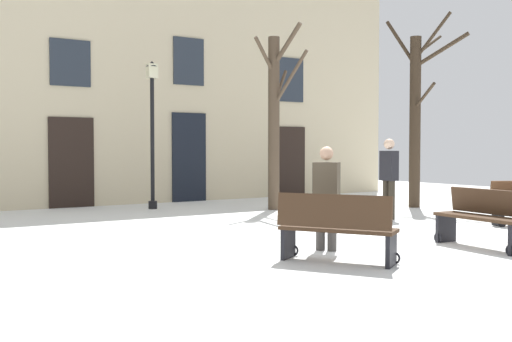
{
  "coord_description": "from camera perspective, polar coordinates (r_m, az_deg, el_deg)",
  "views": [
    {
      "loc": [
        -6.13,
        -7.93,
        1.55
      ],
      "look_at": [
        0.0,
        1.61,
        1.12
      ],
      "focal_mm": 42.98,
      "sensor_mm": 36.0,
      "label": 1
    }
  ],
  "objects": [
    {
      "name": "tree_near_facade",
      "position": [
        16.51,
        14.7,
        5.34
      ],
      "size": [
        1.76,
        2.31,
        5.01
      ],
      "color": "#382B1E",
      "rests_on": "ground"
    },
    {
      "name": "building_facade",
      "position": [
        17.44,
        -12.03,
        9.48
      ],
      "size": [
        18.65,
        0.6,
        7.49
      ],
      "color": "beige",
      "rests_on": "ground"
    },
    {
      "name": "tree_center",
      "position": [
        15.4,
        1.76,
        5.31
      ],
      "size": [
        1.33,
        1.74,
        4.57
      ],
      "color": "#4C3D2D",
      "rests_on": "ground"
    },
    {
      "name": "bench_back_to_back_right",
      "position": [
        10.15,
        20.35,
        -4.09
      ],
      "size": [
        0.59,
        1.59,
        0.91
      ],
      "rotation": [
        0.0,
        0.0,
        4.64
      ],
      "color": "#3D2819",
      "rests_on": "ground"
    },
    {
      "name": "bench_by_litter_bin",
      "position": [
        8.35,
        7.5,
        -5.31
      ],
      "size": [
        1.26,
        1.6,
        0.94
      ],
      "rotation": [
        0.0,
        0.0,
        2.14
      ],
      "color": "#3D2819",
      "rests_on": "ground"
    },
    {
      "name": "person_by_shop_door",
      "position": [
        9.29,
        6.57,
        -2.11
      ],
      "size": [
        0.4,
        0.44,
        1.57
      ],
      "rotation": [
        0.0,
        0.0,
        5.34
      ],
      "color": "#403D3A",
      "rests_on": "ground"
    },
    {
      "name": "person_near_bench",
      "position": [
        13.59,
        12.27,
        -0.31
      ],
      "size": [
        0.23,
        0.39,
        1.75
      ],
      "rotation": [
        0.0,
        0.0,
        1.53
      ],
      "color": "#2D271E",
      "rests_on": "ground"
    },
    {
      "name": "streetlamp",
      "position": [
        15.77,
        -9.64,
        4.83
      ],
      "size": [
        0.3,
        0.3,
        3.74
      ],
      "color": "black",
      "rests_on": "ground"
    },
    {
      "name": "ground_plane",
      "position": [
        10.14,
        4.96,
        -6.65
      ],
      "size": [
        29.84,
        29.84,
        0.0
      ],
      "primitive_type": "plane",
      "color": "white"
    }
  ]
}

